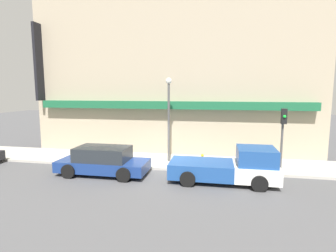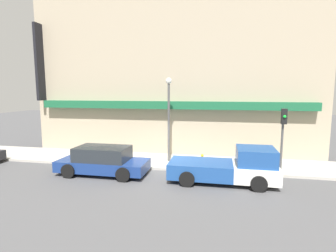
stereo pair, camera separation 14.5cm
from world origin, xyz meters
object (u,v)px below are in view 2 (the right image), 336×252
Objects in this scene: parked_car at (103,161)px; street_lamp at (169,109)px; pickup_truck at (230,167)px; fire_hydrant at (202,161)px; traffic_light at (283,129)px.

street_lamp is (3.03, 2.77, 2.61)m from parked_car.
pickup_truck is at bearing -37.81° from street_lamp.
fire_hydrant is (5.13, 1.93, -0.23)m from parked_car.
traffic_light is at bearing -8.54° from street_lamp.
traffic_light is (4.18, -0.11, 1.97)m from fire_hydrant.
street_lamp is at bearing 143.29° from pickup_truck.
fire_hydrant is 0.15× the size of street_lamp.
pickup_truck reaches higher than fire_hydrant.
parked_car is 5.49m from fire_hydrant.
pickup_truck is at bearing -146.15° from traffic_light.
parked_car is at bearing -178.91° from pickup_truck.
fire_hydrant is at bearing -21.75° from street_lamp.
traffic_light is at bearing 34.95° from pickup_truck.
parked_car is at bearing -159.42° from fire_hydrant.
parked_car is 9.65m from traffic_light.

